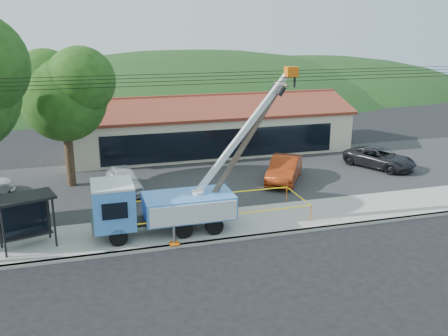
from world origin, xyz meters
TOP-DOWN VIEW (x-y plane):
  - ground at (0.00, 0.00)m, footprint 120.00×120.00m
  - curb at (0.00, 2.10)m, footprint 60.00×0.25m
  - sidewalk at (0.00, 4.00)m, footprint 60.00×4.00m
  - parking_lot at (0.00, 12.00)m, footprint 60.00×12.00m
  - strip_mall at (4.00, 19.98)m, footprint 22.50×8.53m
  - tree_lot at (-7.00, 13.00)m, footprint 6.30×5.60m
  - hill_west at (-15.00, 55.00)m, footprint 78.40×56.00m
  - hill_center at (10.00, 55.00)m, footprint 89.60×64.00m
  - hill_east at (30.00, 55.00)m, footprint 72.80×52.00m
  - utility_truck at (-2.69, 3.80)m, footprint 10.32×3.74m
  - leaning_pole at (1.73, 3.89)m, footprint 5.25×1.64m
  - bus_shelter at (-8.94, 3.95)m, footprint 2.94×2.26m
  - caution_tape at (0.23, 4.58)m, footprint 9.81×3.24m
  - car_silver at (-3.84, 10.86)m, footprint 2.22×4.61m
  - car_red at (6.56, 9.98)m, footprint 4.14×5.15m
  - car_dark at (14.45, 11.03)m, footprint 4.43×5.68m

SIDE VIEW (x-z plane):
  - ground at x=0.00m, z-range 0.00..0.00m
  - hill_west at x=-15.00m, z-range -14.00..14.00m
  - hill_center at x=10.00m, z-range -16.00..16.00m
  - hill_east at x=30.00m, z-range -13.00..13.00m
  - car_silver at x=-3.84m, z-range -0.76..0.76m
  - car_red at x=6.56m, z-range -0.82..0.82m
  - car_dark at x=14.45m, z-range -0.72..0.72m
  - parking_lot at x=0.00m, z-range 0.00..0.10m
  - curb at x=0.00m, z-range 0.00..0.15m
  - sidewalk at x=0.00m, z-range 0.00..0.15m
  - caution_tape at x=0.23m, z-range 0.38..1.31m
  - utility_truck at x=-2.69m, z-range -2.37..5.64m
  - strip_mall at x=4.00m, z-range -0.46..4.22m
  - bus_shelter at x=-8.94m, z-range 0.73..3.24m
  - leaning_pole at x=1.73m, z-range 0.47..8.40m
  - tree_lot at x=-7.00m, z-range 1.74..10.68m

